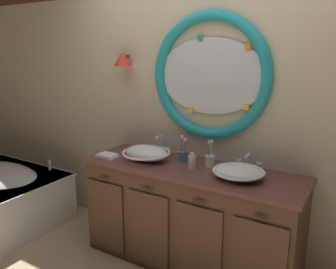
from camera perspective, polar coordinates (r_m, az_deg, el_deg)
back_wall_assembly at (r=2.94m, az=5.88°, el=5.08°), size 6.40×0.26×2.60m
vanity_counter at (r=2.92m, az=3.62°, el=-13.42°), size 1.81×0.61×0.86m
sink_basin_left at (r=2.92m, az=-3.63°, el=-3.08°), size 0.42×0.42×0.12m
sink_basin_right at (r=2.56m, az=11.70°, el=-6.07°), size 0.38×0.38×0.10m
faucet_set_left at (r=3.10m, az=-1.21°, el=-2.01°), size 0.22×0.12×0.17m
faucet_set_right at (r=2.77m, az=13.32°, el=-4.61°), size 0.21×0.12×0.14m
toothbrush_holder_left at (r=2.89m, az=2.54°, el=-3.47°), size 0.09×0.09×0.22m
toothbrush_holder_right at (r=2.78m, az=7.03°, el=-4.23°), size 0.08×0.08×0.22m
soap_dispenser at (r=2.70m, az=4.01°, el=-4.59°), size 0.06×0.07×0.14m
folded_hand_towel at (r=3.04m, az=-10.11°, el=-3.54°), size 0.18×0.14×0.03m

